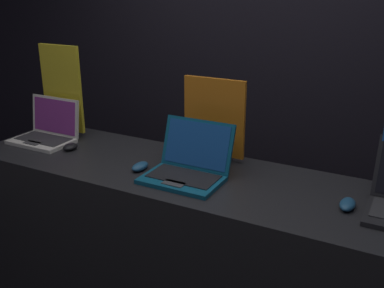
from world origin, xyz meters
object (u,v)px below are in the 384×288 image
(mouse_middle, at_px, (140,166))
(mouse_back, at_px, (348,204))
(laptop_front, at_px, (47,131))
(mouse_front, at_px, (70,147))
(promo_stand_middle, at_px, (214,121))
(promo_stand_front, at_px, (62,92))
(laptop_middle, at_px, (188,166))

(mouse_middle, height_order, mouse_back, same)
(laptop_front, bearing_deg, mouse_front, -13.85)
(mouse_middle, relative_size, promo_stand_middle, 0.26)
(promo_stand_front, xyz_separation_m, mouse_middle, (0.72, -0.26, -0.24))
(promo_stand_front, height_order, promo_stand_middle, promo_stand_front)
(mouse_middle, distance_m, mouse_back, 0.97)
(laptop_front, relative_size, mouse_back, 2.96)
(mouse_middle, bearing_deg, mouse_front, 173.81)
(mouse_front, distance_m, mouse_middle, 0.50)
(promo_stand_front, bearing_deg, mouse_back, -6.68)
(promo_stand_front, height_order, mouse_middle, promo_stand_front)
(mouse_front, relative_size, mouse_back, 0.80)
(laptop_front, relative_size, mouse_front, 3.71)
(mouse_front, distance_m, promo_stand_front, 0.39)
(promo_stand_front, distance_m, laptop_middle, 1.02)
(mouse_middle, bearing_deg, promo_stand_front, 160.01)
(promo_stand_front, xyz_separation_m, promo_stand_middle, (0.97, 0.05, -0.06))
(laptop_front, height_order, mouse_front, laptop_front)
(promo_stand_middle, bearing_deg, mouse_front, -160.94)
(laptop_middle, height_order, mouse_back, laptop_middle)
(laptop_front, distance_m, promo_stand_middle, 1.00)
(mouse_front, xyz_separation_m, mouse_middle, (0.50, -0.05, 0.00))
(laptop_middle, xyz_separation_m, mouse_back, (0.72, 0.03, -0.04))
(laptop_middle, relative_size, promo_stand_middle, 0.86)
(promo_stand_front, xyz_separation_m, laptop_middle, (0.97, -0.23, -0.20))
(laptop_front, xyz_separation_m, mouse_back, (1.69, -0.04, -0.04))
(promo_stand_middle, bearing_deg, mouse_middle, -128.66)
(promo_stand_front, distance_m, promo_stand_middle, 0.97)
(laptop_front, height_order, laptop_middle, laptop_middle)
(laptop_middle, height_order, mouse_middle, laptop_middle)
(promo_stand_front, bearing_deg, mouse_middle, -19.99)
(laptop_front, bearing_deg, laptop_middle, -4.49)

